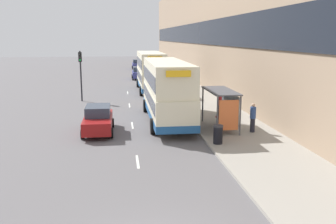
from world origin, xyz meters
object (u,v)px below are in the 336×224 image
Objects in this scene: car_0 at (98,120)px; pedestrian_1 at (219,104)px; bus_shelter at (224,102)px; traffic_light_far_kerb at (81,68)px; litter_bin at (218,134)px; car_1 at (139,73)px; car_2 at (137,64)px; double_decker_bus_ahead at (151,71)px; double_decker_bus_near at (167,90)px; pedestrian_at_shelter at (253,117)px.

pedestrian_1 is at bearing -157.81° from car_0.
traffic_light_far_kerb is at bearing 128.15° from bus_shelter.
car_1 is at bearing 94.44° from litter_bin.
litter_bin is (2.66, -34.34, -0.21)m from car_1.
car_0 is at bearing -79.81° from traffic_light_far_kerb.
car_2 is at bearing 88.08° from car_1.
pedestrian_1 is at bearing -84.77° from car_2.
traffic_light_far_kerb reaches higher than litter_bin.
traffic_light_far_kerb is at bearing -79.81° from car_0.
double_decker_bus_near is at bearing -90.47° from double_decker_bus_ahead.
car_0 is (-7.96, 0.65, -1.03)m from bus_shelter.
pedestrian_1 is 14.20m from traffic_light_far_kerb.
car_2 is 4.34× the size of litter_bin.
pedestrian_at_shelter is at bearing 39.00° from litter_bin.
car_1 is at bearing 99.95° from pedestrian_1.
car_1 is (-3.89, 31.12, -1.00)m from bus_shelter.
traffic_light_far_kerb is (-11.00, 8.71, 2.15)m from pedestrian_1.
bus_shelter is 4.40m from pedestrian_1.
traffic_light_far_kerb is (-6.89, -36.22, 2.28)m from car_2.
traffic_light_far_kerb reaches higher than bus_shelter.
car_0 is 7.77m from litter_bin.
car_0 is 2.62× the size of pedestrian_1.
double_decker_bus_near is 6.06× the size of pedestrian_at_shelter.
double_decker_bus_near is at bearing -54.67° from traffic_light_far_kerb.
car_1 is at bearing 93.31° from double_decker_bus_ahead.
pedestrian_at_shelter is at bearing 170.43° from car_0.
car_0 is 9.50m from pedestrian_1.
pedestrian_at_shelter is 0.39× the size of traffic_light_far_kerb.
double_decker_bus_ahead is at bearing 95.07° from litter_bin.
car_2 reaches higher than car_0.
car_0 is at bearing -157.81° from pedestrian_1.
traffic_light_far_kerb is (-7.00, -5.79, 0.88)m from double_decker_bus_ahead.
bus_shelter is at bearing 69.20° from litter_bin.
double_decker_bus_ahead is 9.13m from traffic_light_far_kerb.
traffic_light_far_kerb is (-6.88, 9.70, 0.88)m from double_decker_bus_near.
traffic_light_far_kerb is (-6.29, -18.17, 2.28)m from car_1.
car_2 is 0.97× the size of traffic_light_far_kerb.
traffic_light_far_kerb reaches higher than double_decker_bus_ahead.
bus_shelter reaches higher than pedestrian_at_shelter.
bus_shelter is 49.29m from car_2.
double_decker_bus_near is 2.35× the size of traffic_light_far_kerb.
double_decker_bus_ahead is at bearing -89.79° from car_2.
litter_bin is at bearing -87.75° from car_2.
car_2 is (-0.11, 30.43, -1.41)m from double_decker_bus_ahead.
car_2 is at bearing 95.23° from pedestrian_1.
double_decker_bus_ahead is at bearing 89.53° from double_decker_bus_near.
car_1 is 2.25× the size of pedestrian_at_shelter.
car_0 is at bearing 170.43° from pedestrian_at_shelter.
litter_bin is 18.65m from traffic_light_far_kerb.
double_decker_bus_ahead is 5.80× the size of pedestrian_at_shelter.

